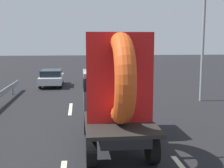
% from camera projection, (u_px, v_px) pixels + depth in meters
% --- Properties ---
extents(ground_plane, '(120.00, 120.00, 0.00)m').
position_uv_depth(ground_plane, '(104.00, 139.00, 10.43)').
color(ground_plane, black).
extents(flatbed_truck, '(2.02, 4.70, 3.65)m').
position_uv_depth(flatbed_truck, '(114.00, 93.00, 9.84)').
color(flatbed_truck, black).
rests_on(flatbed_truck, ground_plane).
extents(distant_sedan, '(1.63, 3.81, 1.24)m').
position_uv_depth(distant_sedan, '(52.00, 77.00, 22.46)').
color(distant_sedan, black).
rests_on(distant_sedan, ground_plane).
extents(traffic_light, '(0.42, 0.36, 6.64)m').
position_uv_depth(traffic_light, '(204.00, 25.00, 16.43)').
color(traffic_light, gray).
rests_on(traffic_light, ground_plane).
extents(lane_dash_left_far, '(0.16, 2.65, 0.01)m').
position_uv_depth(lane_dash_left_far, '(70.00, 109.00, 15.03)').
color(lane_dash_left_far, beige).
rests_on(lane_dash_left_far, ground_plane).
extents(lane_dash_right_far, '(0.16, 2.60, 0.01)m').
position_uv_depth(lane_dash_right_far, '(131.00, 104.00, 16.08)').
color(lane_dash_right_far, beige).
rests_on(lane_dash_right_far, ground_plane).
extents(oncoming_car, '(1.57, 3.67, 1.20)m').
position_uv_depth(oncoming_car, '(133.00, 65.00, 34.11)').
color(oncoming_car, black).
rests_on(oncoming_car, ground_plane).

